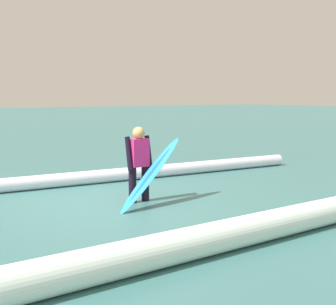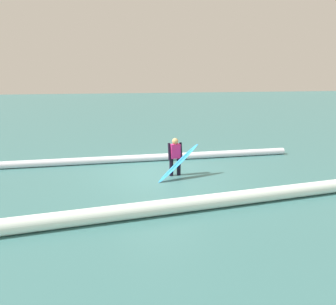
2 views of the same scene
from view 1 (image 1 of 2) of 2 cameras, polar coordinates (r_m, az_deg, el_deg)
ground_plane at (r=9.22m, az=-6.65°, el=-5.63°), size 132.31×132.31×0.00m
surfer at (r=9.19m, az=-3.27°, el=-0.85°), size 0.52×0.22×1.36m
surfboard at (r=8.91m, az=-1.86°, el=-2.35°), size 1.65×0.82×1.15m
wave_crest_midground at (r=7.36m, az=13.57°, el=-7.31°), size 19.05×1.47×0.39m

